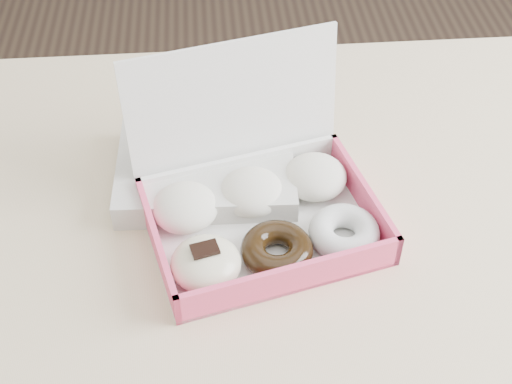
{
  "coord_description": "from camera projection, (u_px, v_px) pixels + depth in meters",
  "views": [
    {
      "loc": [
        -0.13,
        -0.6,
        1.4
      ],
      "look_at": [
        -0.09,
        0.01,
        0.8
      ],
      "focal_mm": 50.0,
      "sensor_mm": 36.0,
      "label": 1
    }
  ],
  "objects": [
    {
      "name": "newspapers",
      "position": [
        206.0,
        167.0,
        0.93
      ],
      "size": [
        0.23,
        0.19,
        0.04
      ],
      "primitive_type": "cube",
      "rotation": [
        0.0,
        0.0,
        -0.04
      ],
      "color": "silver",
      "rests_on": "table"
    },
    {
      "name": "table",
      "position": [
        321.0,
        264.0,
        0.94
      ],
      "size": [
        1.2,
        0.8,
        0.75
      ],
      "color": "#D2BA8A",
      "rests_on": "ground"
    },
    {
      "name": "donut_box",
      "position": [
        257.0,
        207.0,
        0.86
      ],
      "size": [
        0.32,
        0.29,
        0.2
      ],
      "rotation": [
        0.0,
        0.0,
        0.25
      ],
      "color": "white",
      "rests_on": "table"
    }
  ]
}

